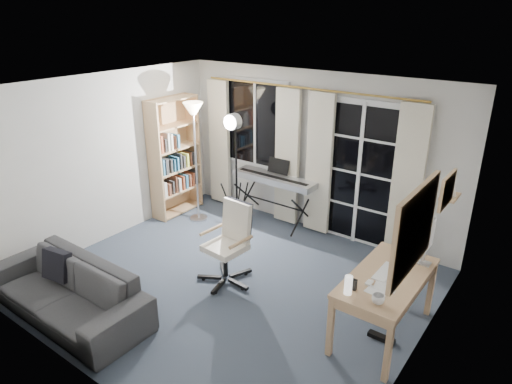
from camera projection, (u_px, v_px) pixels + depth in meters
floor at (231, 283)px, 5.71m from camera, size 4.50×4.00×0.02m
window at (256, 124)px, 7.20m from camera, size 1.20×0.08×1.40m
french_door at (360, 175)px, 6.39m from camera, size 1.32×0.09×2.11m
curtains at (302, 160)px, 6.78m from camera, size 3.60×0.07×2.13m
bookshelf at (173, 160)px, 7.39m from camera, size 0.31×0.89×1.92m
torchiere_lamp at (194, 127)px, 6.86m from camera, size 0.34×0.34×1.90m
keyboard_piano at (274, 180)px, 6.97m from camera, size 1.37×0.67×0.99m
studio_light at (234, 135)px, 6.72m from camera, size 0.32×0.36×1.81m
office_chair at (232, 235)px, 5.61m from camera, size 0.69×0.71×1.02m
desk at (387, 283)px, 4.60m from camera, size 0.66×1.31×0.70m
monitor at (425, 241)px, 4.70m from camera, size 0.17×0.51×0.44m
desk_clutter at (372, 297)px, 4.50m from camera, size 0.41×0.80×0.89m
mug at (378, 298)px, 4.12m from camera, size 0.12×0.09×0.12m
wall_mirror at (414, 229)px, 3.65m from camera, size 0.04×0.94×0.74m
framed_print at (447, 190)px, 4.30m from camera, size 0.03×0.42×0.32m
wall_shelf at (451, 192)px, 4.78m from camera, size 0.16×0.30×0.18m
sofa at (65, 283)px, 4.99m from camera, size 2.07×0.61×0.81m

